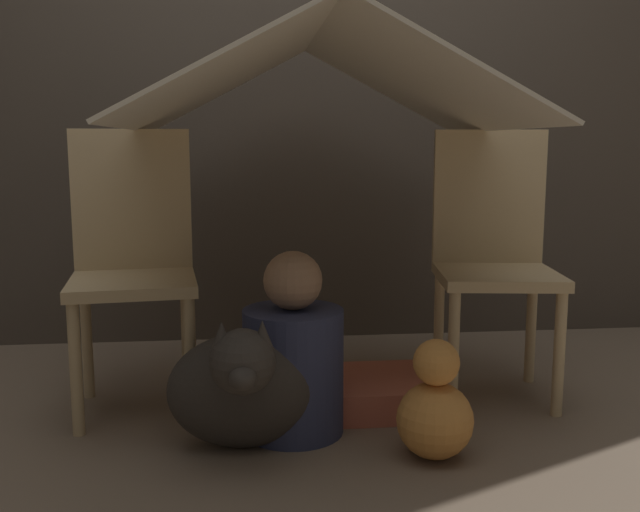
{
  "coord_description": "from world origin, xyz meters",
  "views": [
    {
      "loc": [
        -0.24,
        -2.17,
        0.86
      ],
      "look_at": [
        0.0,
        0.09,
        0.5
      ],
      "focal_mm": 40.0,
      "sensor_mm": 36.0,
      "label": 1
    }
  ],
  "objects_px": {
    "chair_right": "(493,252)",
    "dog": "(243,386)",
    "chair_left": "(133,258)",
    "person_front": "(293,359)"
  },
  "relations": [
    {
      "from": "chair_left",
      "to": "dog",
      "type": "distance_m",
      "value": 0.63
    },
    {
      "from": "chair_right",
      "to": "dog",
      "type": "distance_m",
      "value": 1.0
    },
    {
      "from": "chair_left",
      "to": "dog",
      "type": "height_order",
      "value": "chair_left"
    },
    {
      "from": "person_front",
      "to": "dog",
      "type": "height_order",
      "value": "person_front"
    },
    {
      "from": "chair_right",
      "to": "chair_left",
      "type": "bearing_deg",
      "value": -172.52
    },
    {
      "from": "chair_left",
      "to": "chair_right",
      "type": "height_order",
      "value": "same"
    },
    {
      "from": "chair_right",
      "to": "dog",
      "type": "bearing_deg",
      "value": -146.25
    },
    {
      "from": "chair_right",
      "to": "person_front",
      "type": "relative_size",
      "value": 1.65
    },
    {
      "from": "person_front",
      "to": "dog",
      "type": "relative_size",
      "value": 1.28
    },
    {
      "from": "chair_right",
      "to": "dog",
      "type": "relative_size",
      "value": 2.11
    }
  ]
}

